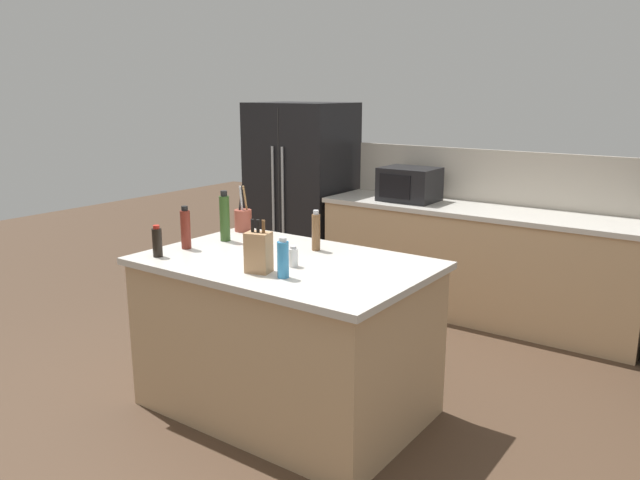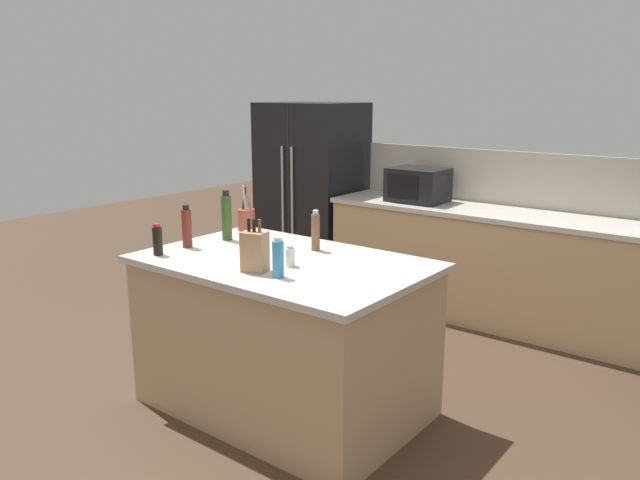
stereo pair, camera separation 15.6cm
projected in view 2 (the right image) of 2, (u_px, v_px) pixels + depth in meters
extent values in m
plane|color=#473323|center=(285.00, 406.00, 3.84)|extent=(14.00, 14.00, 0.00)
cube|color=tan|center=(483.00, 267.00, 5.25)|extent=(2.68, 0.62, 0.90)
cube|color=beige|center=(486.00, 212.00, 5.14)|extent=(2.72, 0.66, 0.04)
cube|color=#B2A899|center=(503.00, 178.00, 5.32)|extent=(2.68, 0.03, 0.46)
cube|color=tan|center=(284.00, 338.00, 3.73)|extent=(1.60, 1.02, 0.90)
cube|color=beige|center=(283.00, 263.00, 3.62)|extent=(1.66, 1.08, 0.04)
cube|color=black|center=(312.00, 192.00, 6.30)|extent=(0.96, 0.72, 1.78)
cube|color=#2D2D2D|center=(288.00, 197.00, 6.02)|extent=(0.01, 0.00, 1.69)
cylinder|color=#ADB2B7|center=(283.00, 197.00, 6.05)|extent=(0.02, 0.02, 0.98)
cylinder|color=#ADB2B7|center=(292.00, 198.00, 5.97)|extent=(0.02, 0.02, 0.98)
cube|color=black|center=(418.00, 185.00, 5.48)|extent=(0.48, 0.38, 0.29)
cube|color=black|center=(402.00, 187.00, 5.36)|extent=(0.30, 0.01, 0.21)
cube|color=#A87C54|center=(255.00, 252.00, 3.36)|extent=(0.15, 0.13, 0.22)
cylinder|color=black|center=(249.00, 225.00, 3.34)|extent=(0.02, 0.02, 0.07)
cylinder|color=black|center=(254.00, 225.00, 3.32)|extent=(0.02, 0.02, 0.07)
cylinder|color=brown|center=(259.00, 226.00, 3.31)|extent=(0.02, 0.02, 0.07)
cylinder|color=brown|center=(246.00, 220.00, 4.36)|extent=(0.12, 0.12, 0.15)
cylinder|color=olive|center=(248.00, 198.00, 4.32)|extent=(0.01, 0.05, 0.18)
cylinder|color=black|center=(244.00, 198.00, 4.34)|extent=(0.01, 0.05, 0.18)
cylinder|color=#B2B2B7|center=(244.00, 198.00, 4.31)|extent=(0.01, 0.03, 0.18)
cylinder|color=#2D4C1E|center=(227.00, 218.00, 4.06)|extent=(0.07, 0.07, 0.29)
cylinder|color=black|center=(226.00, 193.00, 4.03)|extent=(0.04, 0.04, 0.04)
cylinder|color=brown|center=(316.00, 232.00, 3.81)|extent=(0.05, 0.05, 0.22)
cylinder|color=#B2B2B7|center=(316.00, 212.00, 3.78)|extent=(0.03, 0.03, 0.03)
cylinder|color=#3384BC|center=(278.00, 259.00, 3.26)|extent=(0.06, 0.06, 0.19)
cylinder|color=white|center=(278.00, 239.00, 3.23)|extent=(0.04, 0.04, 0.02)
cylinder|color=maroon|center=(187.00, 228.00, 3.88)|extent=(0.06, 0.06, 0.24)
cylinder|color=black|center=(186.00, 207.00, 3.85)|extent=(0.04, 0.04, 0.03)
cylinder|color=black|center=(158.00, 241.00, 3.70)|extent=(0.06, 0.06, 0.17)
cylinder|color=#B22319|center=(157.00, 225.00, 3.68)|extent=(0.04, 0.04, 0.02)
cylinder|color=silver|center=(290.00, 257.00, 3.47)|extent=(0.05, 0.05, 0.10)
cylinder|color=#B2B2B7|center=(290.00, 247.00, 3.46)|extent=(0.04, 0.04, 0.02)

